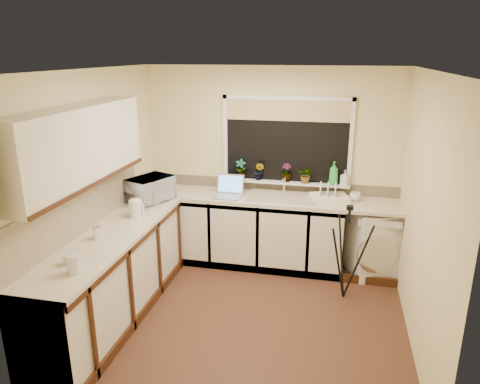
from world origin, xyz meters
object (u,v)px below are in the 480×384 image
Objects in this scene: washing_machine at (376,241)px; glass_jug at (73,264)px; cup_back at (355,197)px; plant_c at (287,172)px; soap_bottle_green at (334,173)px; soap_bottle_clear at (345,177)px; laptop at (229,191)px; dish_rack at (329,198)px; microwave at (150,189)px; steel_jar at (97,233)px; kettle at (136,209)px; plant_d at (306,175)px; cup_left at (68,259)px; plant_a at (241,169)px; plant_b at (259,171)px; tripod at (346,253)px.

glass_jug reaches higher than washing_machine.
plant_c is at bearing 170.65° from cup_back.
soap_bottle_green is 0.15m from soap_bottle_clear.
laptop is 0.82× the size of dish_rack.
cup_back is (1.52, 0.14, -0.02)m from laptop.
glass_jug is 0.30× the size of microwave.
steel_jar is at bearing -130.66° from plant_c.
kettle is 2.38m from soap_bottle_green.
soap_bottle_green is 1.52× the size of soap_bottle_clear.
steel_jar is at bearing -118.06° from laptop.
soap_bottle_green reaches higher than laptop.
washing_machine is 0.86m from soap_bottle_clear.
plant_d is 2.96m from cup_left.
kettle is at bearing 86.00° from cup_left.
cup_left is at bearing -132.15° from soap_bottle_green.
soap_bottle_clear is (2.29, 1.83, 0.18)m from steel_jar.
plant_a is 1.15× the size of plant_b.
kettle is 1.16m from cup_left.
glass_jug is at bearing -87.32° from kettle.
glass_jug is at bearing -44.01° from cup_left.
plant_b is (-0.89, 0.19, 0.23)m from dish_rack.
glass_jug is (-2.18, -1.66, 0.44)m from tripod.
glass_jug is (-2.54, -2.33, 0.57)m from washing_machine.
tripod is at bearing -77.01° from soap_bottle_green.
tripod is 1.08m from soap_bottle_green.
kettle reaches higher than glass_jug.
plant_c is at bearing 49.34° from steel_jar.
plant_d reaches higher than laptop.
laptop is at bearing -168.08° from soap_bottle_green.
plant_b reaches higher than tripod.
plant_a is at bearing -179.78° from soap_bottle_green.
soap_bottle_clear is at bearing 2.89° from plant_d.
plant_c is at bearing 60.60° from glass_jug.
steel_jar reaches higher than dish_rack.
plant_b is at bearing -38.07° from microwave.
plant_c is at bearing 142.79° from dish_rack.
glass_jug reaches higher than cup_back.
tripod is at bearing -86.27° from soap_bottle_clear.
plant_c is at bearing 179.39° from soap_bottle_clear.
kettle is at bearing 92.68° from glass_jug.
tripod is 0.82m from cup_back.
steel_jar is (-0.91, -1.56, -0.01)m from laptop.
tripod is 2.59m from steel_jar.
steel_jar reaches higher than cup_back.
plant_a reaches higher than plant_b.
cup_back is (2.32, 1.08, -0.04)m from kettle.
washing_machine is at bearing -8.69° from cup_back.
plant_b is 0.99× the size of plant_c.
plant_d is at bearing 44.74° from steel_jar.
soap_bottle_green is (1.15, 0.00, 0.01)m from plant_a.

